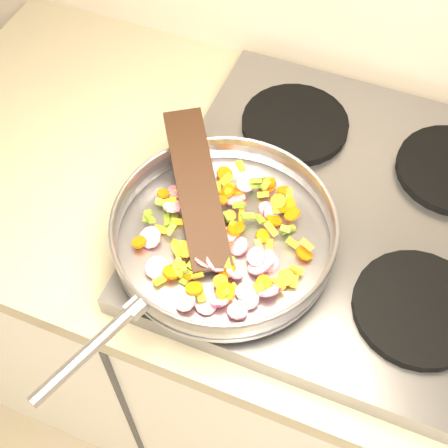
% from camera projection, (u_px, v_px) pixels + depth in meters
% --- Properties ---
extents(cooktop, '(0.60, 0.60, 0.04)m').
position_uv_depth(cooktop, '(347.00, 216.00, 1.03)').
color(cooktop, '#939399').
rests_on(cooktop, counter_top).
extents(grate_fl, '(0.19, 0.19, 0.02)m').
position_uv_depth(grate_fl, '(238.00, 247.00, 0.96)').
color(grate_fl, black).
rests_on(grate_fl, cooktop).
extents(grate_fr, '(0.19, 0.19, 0.02)m').
position_uv_depth(grate_fr, '(418.00, 308.00, 0.90)').
color(grate_fr, black).
rests_on(grate_fr, cooktop).
extents(grate_bl, '(0.19, 0.19, 0.02)m').
position_uv_depth(grate_bl, '(295.00, 124.00, 1.11)').
color(grate_bl, black).
rests_on(grate_bl, cooktop).
extents(saute_pan, '(0.38, 0.53, 0.05)m').
position_uv_depth(saute_pan, '(223.00, 231.00, 0.93)').
color(saute_pan, '#9E9EA5').
rests_on(saute_pan, grate_fl).
extents(vegetable_heap, '(0.27, 0.28, 0.05)m').
position_uv_depth(vegetable_heap, '(227.00, 236.00, 0.94)').
color(vegetable_heap, '#EF6206').
rests_on(vegetable_heap, saute_pan).
extents(wooden_spatula, '(0.19, 0.25, 0.08)m').
position_uv_depth(wooden_spatula, '(197.00, 187.00, 0.95)').
color(wooden_spatula, black).
rests_on(wooden_spatula, saute_pan).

